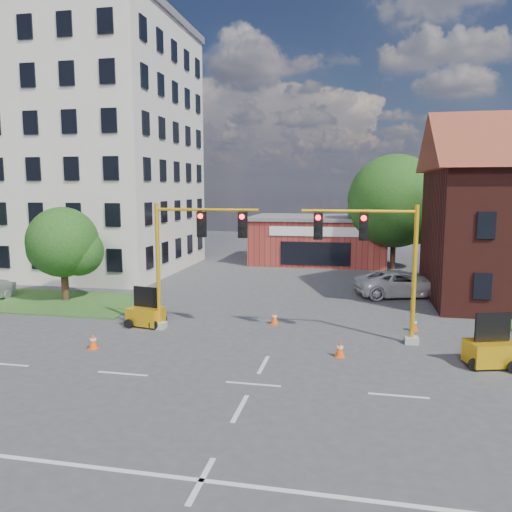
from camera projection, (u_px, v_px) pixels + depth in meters
name	position (u px, v px, depth m)	size (l,w,h in m)	color
ground	(253.00, 384.00, 17.72)	(120.00, 120.00, 0.00)	#3E3E40
lane_markings	(232.00, 423.00, 14.81)	(60.00, 36.00, 0.01)	silver
office_block	(72.00, 147.00, 41.54)	(18.40, 15.40, 20.60)	beige
brick_shop	(319.00, 239.00, 46.53)	(12.40, 8.40, 4.30)	maroon
tree_large	(400.00, 204.00, 41.88)	(8.22, 7.83, 9.71)	#362213
tree_nw_front	(67.00, 245.00, 30.24)	(4.48, 4.26, 5.78)	#362213
signal_mast_west	(190.00, 251.00, 23.87)	(5.30, 0.60, 6.20)	#9C9D97
signal_mast_east	(377.00, 256.00, 22.14)	(5.30, 0.60, 6.20)	#9C9D97
trailer_west	(146.00, 314.00, 25.12)	(1.86, 1.41, 1.91)	yellow
trailer_east	(491.00, 351.00, 19.40)	(2.06, 1.65, 2.04)	yellow
cone_a	(93.00, 341.00, 21.53)	(0.40, 0.40, 0.70)	#FF500D
cone_b	(274.00, 318.00, 25.43)	(0.40, 0.40, 0.70)	#FF500D
cone_c	(340.00, 349.00, 20.51)	(0.40, 0.40, 0.70)	#FF500D
cone_d	(414.00, 324.00, 24.27)	(0.40, 0.40, 0.70)	#FF500D
pickup_white	(402.00, 284.00, 31.87)	(2.75, 5.96, 1.66)	silver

